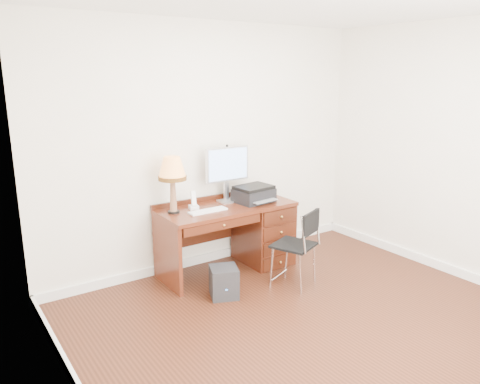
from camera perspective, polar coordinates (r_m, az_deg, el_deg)
ground at (r=4.35m, az=8.80°, el=-15.46°), size 4.00×4.00×0.00m
room_shell at (r=4.75m, az=3.53°, el=-11.95°), size 4.00×4.00×4.00m
desk at (r=5.36m, az=1.26°, el=-4.61°), size 1.50×0.67×0.75m
monitor at (r=5.19m, az=-1.56°, el=3.05°), size 0.54×0.17×0.62m
keyboard at (r=4.88m, az=-3.94°, el=-2.30°), size 0.42×0.12×0.02m
mouse_pad at (r=5.22m, az=1.70°, el=-1.12°), size 0.21×0.21×0.04m
printer at (r=5.23m, az=1.68°, el=-0.22°), size 0.44×0.36×0.18m
leg_lamp at (r=4.77m, az=-8.26°, el=2.43°), size 0.29×0.29×0.59m
phone at (r=4.96m, az=-5.67°, el=-1.44°), size 0.11×0.11×0.20m
pen_cup at (r=5.30m, az=-0.29°, el=-0.52°), size 0.07×0.07×0.09m
chair at (r=4.80m, az=7.07°, el=-5.95°), size 0.50×0.51×0.82m
equipment_box at (r=4.69m, az=-1.98°, el=-10.90°), size 0.34×0.34×0.31m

